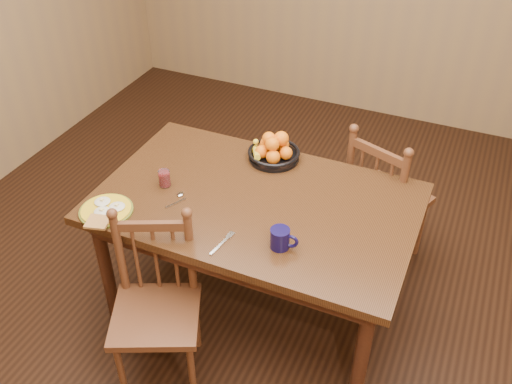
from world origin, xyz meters
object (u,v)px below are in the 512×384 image
at_px(chair_near, 156,307).
at_px(breakfast_plate, 106,210).
at_px(chair_far, 384,200).
at_px(fruit_bowl, 274,150).
at_px(coffee_mug, 281,238).
at_px(dining_table, 256,213).

relative_size(chair_near, breakfast_plate, 3.01).
bearing_deg(chair_far, fruit_bowl, 45.42).
xyz_separation_m(chair_near, coffee_mug, (0.51, 0.31, 0.36)).
bearing_deg(chair_far, chair_near, 77.82).
bearing_deg(breakfast_plate, chair_near, -28.23).
bearing_deg(dining_table, chair_near, -114.28).
distance_m(chair_far, chair_near, 1.47).
distance_m(chair_near, breakfast_plate, 0.53).
bearing_deg(fruit_bowl, dining_table, -80.94).
bearing_deg(breakfast_plate, dining_table, 31.31).
relative_size(breakfast_plate, coffee_mug, 2.23).
relative_size(dining_table, chair_near, 1.78).
xyz_separation_m(dining_table, fruit_bowl, (-0.06, 0.38, 0.14)).
relative_size(chair_near, fruit_bowl, 3.11).
xyz_separation_m(chair_near, fruit_bowl, (0.20, 0.96, 0.37)).
bearing_deg(fruit_bowl, chair_near, -101.88).
distance_m(dining_table, breakfast_plate, 0.75).
bearing_deg(coffee_mug, fruit_bowl, 114.83).
height_order(chair_near, breakfast_plate, chair_near).
xyz_separation_m(chair_far, coffee_mug, (-0.29, -0.93, 0.35)).
xyz_separation_m(dining_table, chair_near, (-0.26, -0.58, -0.23)).
bearing_deg(chair_near, breakfast_plate, 127.31).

